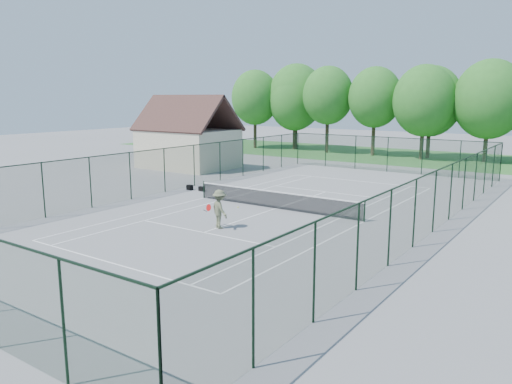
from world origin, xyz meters
The scene contains 10 objects.
ground centered at (0.00, 0.00, 0.00)m, with size 140.00×140.00×0.00m, color gray.
grass_far centered at (0.00, 30.00, 0.01)m, with size 80.00×16.00×0.01m, color #397833.
court_lines centered at (0.00, 0.00, 0.00)m, with size 11.05×23.85×0.01m.
tennis_net centered at (0.00, 0.00, 0.58)m, with size 11.08×0.08×1.10m.
fence_enclosure centered at (0.00, 0.00, 1.56)m, with size 18.05×36.05×3.02m.
utility_building centered at (-16.00, 10.00, 3.12)m, with size 8.60×6.27×6.63m.
tree_line_far centered at (0.00, 30.00, 5.99)m, with size 39.40×6.40×9.70m.
sports_bag_a centered at (-8.18, 1.59, 0.18)m, with size 0.45×0.27×0.36m, color black.
sports_bag_b centered at (-7.21, 1.74, 0.16)m, with size 0.41×0.25×0.32m, color black.
tennis_player centered at (0.12, -5.30, 0.97)m, with size 1.72×1.18×1.93m.
Camera 1 is at (15.34, -23.96, 6.39)m, focal length 35.00 mm.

